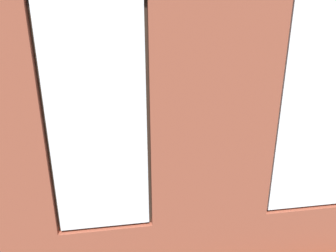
{
  "coord_description": "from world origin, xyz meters",
  "views": [
    {
      "loc": [
        0.86,
        5.11,
        2.65
      ],
      "look_at": [
        0.11,
        0.4,
        1.01
      ],
      "focal_mm": 32.0,
      "sensor_mm": 36.0,
      "label": 1
    }
  ],
  "objects_px": {
    "table_plant_small": "(125,140)",
    "potted_plant_by_left_couch": "(238,121)",
    "couch_by_window": "(179,211)",
    "potted_plant_mid_room_small": "(183,126)",
    "media_console": "(25,156)",
    "potted_plant_between_couches": "(277,167)",
    "coffee_table": "(149,144)",
    "tv_flatscreen": "(20,124)",
    "papasan_chair": "(121,123)",
    "remote_gray": "(149,141)",
    "cup_ceramic": "(170,136)",
    "couch_left": "(283,142)",
    "potted_plant_near_tv": "(42,160)",
    "candle_jar": "(156,141)"
  },
  "relations": [
    {
      "from": "couch_left",
      "to": "media_console",
      "type": "relative_size",
      "value": 2.1
    },
    {
      "from": "cup_ceramic",
      "to": "candle_jar",
      "type": "height_order",
      "value": "candle_jar"
    },
    {
      "from": "remote_gray",
      "to": "potted_plant_mid_room_small",
      "type": "xyz_separation_m",
      "value": [
        -0.83,
        -0.73,
        0.02
      ]
    },
    {
      "from": "potted_plant_mid_room_small",
      "to": "potted_plant_between_couches",
      "type": "relative_size",
      "value": 0.53
    },
    {
      "from": "candle_jar",
      "to": "media_console",
      "type": "bearing_deg",
      "value": -5.25
    },
    {
      "from": "couch_by_window",
      "to": "coffee_table",
      "type": "relative_size",
      "value": 1.12
    },
    {
      "from": "potted_plant_by_left_couch",
      "to": "media_console",
      "type": "bearing_deg",
      "value": 13.65
    },
    {
      "from": "cup_ceramic",
      "to": "tv_flatscreen",
      "type": "distance_m",
      "value": 2.84
    },
    {
      "from": "couch_by_window",
      "to": "potted_plant_mid_room_small",
      "type": "bearing_deg",
      "value": -102.65
    },
    {
      "from": "candle_jar",
      "to": "tv_flatscreen",
      "type": "height_order",
      "value": "tv_flatscreen"
    },
    {
      "from": "couch_by_window",
      "to": "tv_flatscreen",
      "type": "bearing_deg",
      "value": -42.5
    },
    {
      "from": "cup_ceramic",
      "to": "media_console",
      "type": "distance_m",
      "value": 2.82
    },
    {
      "from": "potted_plant_near_tv",
      "to": "potted_plant_mid_room_small",
      "type": "bearing_deg",
      "value": -149.39
    },
    {
      "from": "tv_flatscreen",
      "to": "potted_plant_between_couches",
      "type": "relative_size",
      "value": 0.97
    },
    {
      "from": "table_plant_small",
      "to": "potted_plant_by_left_couch",
      "type": "height_order",
      "value": "table_plant_small"
    },
    {
      "from": "tv_flatscreen",
      "to": "potted_plant_mid_room_small",
      "type": "height_order",
      "value": "tv_flatscreen"
    },
    {
      "from": "couch_left",
      "to": "remote_gray",
      "type": "height_order",
      "value": "couch_left"
    },
    {
      "from": "media_console",
      "to": "potted_plant_by_left_couch",
      "type": "relative_size",
      "value": 2.05
    },
    {
      "from": "potted_plant_mid_room_small",
      "to": "couch_by_window",
      "type": "bearing_deg",
      "value": 77.35
    },
    {
      "from": "potted_plant_near_tv",
      "to": "papasan_chair",
      "type": "bearing_deg",
      "value": -121.9
    },
    {
      "from": "potted_plant_mid_room_small",
      "to": "coffee_table",
      "type": "bearing_deg",
      "value": 41.08
    },
    {
      "from": "tv_flatscreen",
      "to": "papasan_chair",
      "type": "distance_m",
      "value": 2.17
    },
    {
      "from": "remote_gray",
      "to": "potted_plant_between_couches",
      "type": "bearing_deg",
      "value": 173.98
    },
    {
      "from": "potted_plant_by_left_couch",
      "to": "potted_plant_near_tv",
      "type": "bearing_deg",
      "value": 26.7
    },
    {
      "from": "media_console",
      "to": "potted_plant_between_couches",
      "type": "bearing_deg",
      "value": 149.57
    },
    {
      "from": "table_plant_small",
      "to": "potted_plant_by_left_couch",
      "type": "xyz_separation_m",
      "value": [
        -2.83,
        -1.38,
        -0.22
      ]
    },
    {
      "from": "candle_jar",
      "to": "tv_flatscreen",
      "type": "bearing_deg",
      "value": -5.32
    },
    {
      "from": "couch_by_window",
      "to": "tv_flatscreen",
      "type": "distance_m",
      "value": 3.5
    },
    {
      "from": "couch_by_window",
      "to": "candle_jar",
      "type": "height_order",
      "value": "couch_by_window"
    },
    {
      "from": "remote_gray",
      "to": "tv_flatscreen",
      "type": "height_order",
      "value": "tv_flatscreen"
    },
    {
      "from": "potted_plant_by_left_couch",
      "to": "candle_jar",
      "type": "bearing_deg",
      "value": 31.61
    },
    {
      "from": "potted_plant_between_couches",
      "to": "remote_gray",
      "type": "bearing_deg",
      "value": -55.22
    },
    {
      "from": "cup_ceramic",
      "to": "potted_plant_by_left_couch",
      "type": "xyz_separation_m",
      "value": [
        -1.92,
        -1.12,
        -0.14
      ]
    },
    {
      "from": "remote_gray",
      "to": "couch_left",
      "type": "bearing_deg",
      "value": -134.92
    },
    {
      "from": "couch_left",
      "to": "potted_plant_near_tv",
      "type": "distance_m",
      "value": 4.62
    },
    {
      "from": "couch_left",
      "to": "potted_plant_between_couches",
      "type": "distance_m",
      "value": 2.39
    },
    {
      "from": "candle_jar",
      "to": "potted_plant_mid_room_small",
      "type": "distance_m",
      "value": 1.11
    },
    {
      "from": "coffee_table",
      "to": "media_console",
      "type": "height_order",
      "value": "media_console"
    },
    {
      "from": "couch_left",
      "to": "candle_jar",
      "type": "xyz_separation_m",
      "value": [
        2.64,
        -0.08,
        0.15
      ]
    },
    {
      "from": "tv_flatscreen",
      "to": "papasan_chair",
      "type": "bearing_deg",
      "value": -149.24
    },
    {
      "from": "table_plant_small",
      "to": "remote_gray",
      "type": "distance_m",
      "value": 0.5
    },
    {
      "from": "media_console",
      "to": "table_plant_small",
      "type": "bearing_deg",
      "value": 173.13
    },
    {
      "from": "table_plant_small",
      "to": "tv_flatscreen",
      "type": "height_order",
      "value": "tv_flatscreen"
    },
    {
      "from": "table_plant_small",
      "to": "potted_plant_between_couches",
      "type": "xyz_separation_m",
      "value": [
        -1.98,
        2.05,
        0.29
      ]
    },
    {
      "from": "coffee_table",
      "to": "remote_gray",
      "type": "distance_m",
      "value": 0.06
    },
    {
      "from": "media_console",
      "to": "tv_flatscreen",
      "type": "relative_size",
      "value": 0.8
    },
    {
      "from": "candle_jar",
      "to": "remote_gray",
      "type": "relative_size",
      "value": 0.61
    },
    {
      "from": "coffee_table",
      "to": "remote_gray",
      "type": "relative_size",
      "value": 9.27
    },
    {
      "from": "candle_jar",
      "to": "potted_plant_by_left_couch",
      "type": "height_order",
      "value": "candle_jar"
    },
    {
      "from": "potted_plant_by_left_couch",
      "to": "potted_plant_near_tv",
      "type": "height_order",
      "value": "potted_plant_near_tv"
    }
  ]
}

